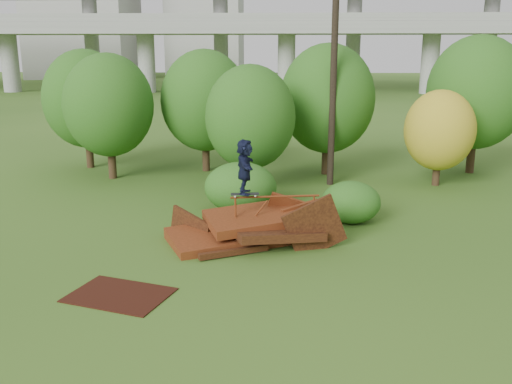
{
  "coord_description": "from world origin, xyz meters",
  "views": [
    {
      "loc": [
        0.06,
        -14.29,
        5.76
      ],
      "look_at": [
        -0.8,
        2.0,
        1.6
      ],
      "focal_mm": 40.0,
      "sensor_mm": 36.0,
      "label": 1
    }
  ],
  "objects_px": {
    "scrap_pile": "(249,230)",
    "utility_pole": "(334,71)",
    "skater": "(245,167)",
    "flat_plate": "(119,295)"
  },
  "relations": [
    {
      "from": "skater",
      "to": "utility_pole",
      "type": "height_order",
      "value": "utility_pole"
    },
    {
      "from": "scrap_pile",
      "to": "flat_plate",
      "type": "xyz_separation_m",
      "value": [
        -2.85,
        -4.0,
        -0.39
      ]
    },
    {
      "from": "scrap_pile",
      "to": "utility_pole",
      "type": "distance_m",
      "value": 9.37
    },
    {
      "from": "scrap_pile",
      "to": "utility_pole",
      "type": "height_order",
      "value": "utility_pole"
    },
    {
      "from": "flat_plate",
      "to": "utility_pole",
      "type": "relative_size",
      "value": 0.24
    },
    {
      "from": "scrap_pile",
      "to": "flat_plate",
      "type": "height_order",
      "value": "scrap_pile"
    },
    {
      "from": "scrap_pile",
      "to": "utility_pole",
      "type": "relative_size",
      "value": 0.59
    },
    {
      "from": "flat_plate",
      "to": "utility_pole",
      "type": "xyz_separation_m",
      "value": [
        5.85,
        11.69,
        4.8
      ]
    },
    {
      "from": "skater",
      "to": "scrap_pile",
      "type": "bearing_deg",
      "value": -86.27
    },
    {
      "from": "scrap_pile",
      "to": "skater",
      "type": "height_order",
      "value": "skater"
    }
  ]
}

